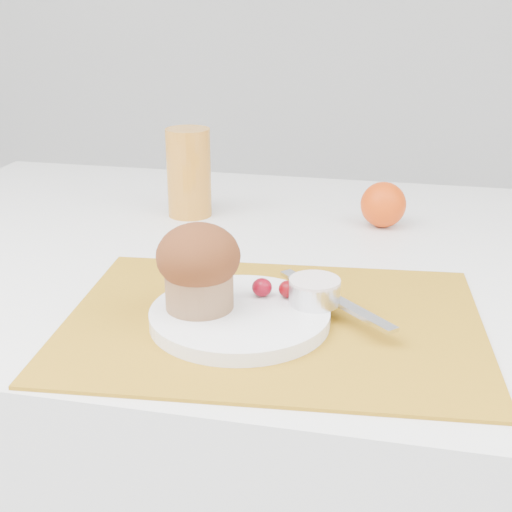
% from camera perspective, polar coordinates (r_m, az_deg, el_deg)
% --- Properties ---
extents(table, '(1.20, 0.80, 0.75)m').
position_cam_1_polar(table, '(1.16, 0.47, -17.24)').
color(table, white).
rests_on(table, ground).
extents(placemat, '(0.47, 0.36, 0.00)m').
position_cam_1_polar(placemat, '(0.77, 1.38, -5.31)').
color(placemat, '#B07A18').
rests_on(placemat, table).
extents(plate, '(0.22, 0.22, 0.02)m').
position_cam_1_polar(plate, '(0.76, -1.31, -4.84)').
color(plate, white).
rests_on(plate, placemat).
extents(ramekin, '(0.07, 0.07, 0.02)m').
position_cam_1_polar(ramekin, '(0.77, 4.70, -2.93)').
color(ramekin, silver).
rests_on(ramekin, plate).
extents(cream, '(0.07, 0.07, 0.01)m').
position_cam_1_polar(cream, '(0.76, 4.73, -2.09)').
color(cream, silver).
rests_on(cream, ramekin).
extents(raspberry_near, '(0.02, 0.02, 0.02)m').
position_cam_1_polar(raspberry_near, '(0.78, 0.48, -2.52)').
color(raspberry_near, '#57020D').
rests_on(raspberry_near, plate).
extents(raspberry_far, '(0.02, 0.02, 0.02)m').
position_cam_1_polar(raspberry_far, '(0.78, 2.58, -2.65)').
color(raspberry_far, '#4F0206').
rests_on(raspberry_far, plate).
extents(butter_knife, '(0.14, 0.14, 0.00)m').
position_cam_1_polar(butter_knife, '(0.78, 6.30, -3.44)').
color(butter_knife, silver).
rests_on(butter_knife, plate).
extents(orange, '(0.07, 0.07, 0.07)m').
position_cam_1_polar(orange, '(1.08, 10.14, 4.07)').
color(orange, '#EA4508').
rests_on(orange, table).
extents(juice_glass, '(0.08, 0.08, 0.14)m').
position_cam_1_polar(juice_glass, '(1.11, -5.39, 6.65)').
color(juice_glass, orange).
rests_on(juice_glass, table).
extents(muffin, '(0.09, 0.09, 0.09)m').
position_cam_1_polar(muffin, '(0.74, -4.62, -0.77)').
color(muffin, '#976D49').
rests_on(muffin, plate).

